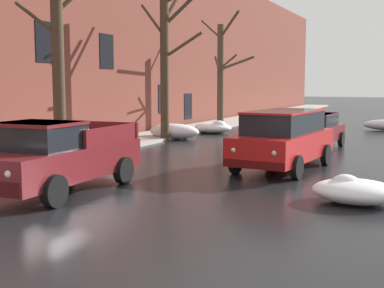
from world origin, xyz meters
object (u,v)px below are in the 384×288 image
Objects in this scene: bare_tree_mid_block at (166,56)px; sedan_maroon_parked_kerbside_mid at (313,130)px; bare_tree_far_down_block at (221,73)px; suv_red_parked_kerbside_close at (284,137)px; pickup_truck_maroon_approaching_near_lane at (55,156)px; bare_tree_second_along_sidewalk at (60,65)px.

sedan_maroon_parked_kerbside_mid is at bearing 2.10° from bare_tree_mid_block.
bare_tree_far_down_block is 14.24m from suv_red_parked_kerbside_close.
bare_tree_mid_block reaches higher than bare_tree_far_down_block.
pickup_truck_maroon_approaching_near_lane is at bearing -75.75° from bare_tree_mid_block.
bare_tree_second_along_sidewalk is 1.47× the size of suv_red_parked_kerbside_close.
bare_tree_second_along_sidewalk is 1.08× the size of bare_tree_far_down_block.
bare_tree_second_along_sidewalk reaches higher than bare_tree_far_down_block.
bare_tree_mid_block is 9.33m from suv_red_parked_kerbside_close.
bare_tree_mid_block reaches higher than sedan_maroon_parked_kerbside_mid.
suv_red_parked_kerbside_close is (6.98, 1.94, -2.24)m from bare_tree_second_along_sidewalk.
bare_tree_mid_block is 1.72× the size of sedan_maroon_parked_kerbside_mid.
bare_tree_mid_block is 11.86m from pickup_truck_maroon_approaching_near_lane.
sedan_maroon_parked_kerbside_mid is at bearing 48.83° from bare_tree_second_along_sidewalk.
bare_tree_far_down_block is 1.34× the size of pickup_truck_maroon_approaching_near_lane.
bare_tree_second_along_sidewalk is 1.73× the size of sedan_maroon_parked_kerbside_mid.
bare_tree_second_along_sidewalk is 1.45× the size of pickup_truck_maroon_approaching_near_lane.
bare_tree_second_along_sidewalk is at bearing -131.17° from sedan_maroon_parked_kerbside_mid.
bare_tree_mid_block is at bearing 104.25° from pickup_truck_maroon_approaching_near_lane.
pickup_truck_maroon_approaching_near_lane is at bearing -126.35° from suv_red_parked_kerbside_close.
pickup_truck_maroon_approaching_near_lane is at bearing -52.83° from bare_tree_second_along_sidewalk.
suv_red_parked_kerbside_close reaches higher than sedan_maroon_parked_kerbside_mid.
bare_tree_mid_block is at bearing 141.97° from suv_red_parked_kerbside_close.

